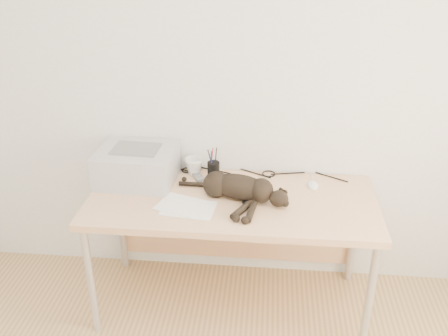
# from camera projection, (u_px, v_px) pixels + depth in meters

# --- Properties ---
(wall_back) EXTENTS (3.50, 0.00, 3.50)m
(wall_back) POSITION_uv_depth(u_px,v_px,m) (238.00, 82.00, 2.83)
(wall_back) COLOR white
(wall_back) RESTS_ON floor
(desk) EXTENTS (1.60, 0.70, 0.74)m
(desk) POSITION_uv_depth(u_px,v_px,m) (233.00, 211.00, 2.90)
(desk) COLOR #E2B584
(desk) RESTS_ON floor
(printer) EXTENTS (0.46, 0.40, 0.21)m
(printer) POSITION_uv_depth(u_px,v_px,m) (137.00, 165.00, 2.92)
(printer) COLOR #BCBCC2
(printer) RESTS_ON desk
(papers) EXTENTS (0.34, 0.27, 0.01)m
(papers) POSITION_uv_depth(u_px,v_px,m) (186.00, 207.00, 2.67)
(papers) COLOR white
(papers) RESTS_ON desk
(cat) EXTENTS (0.64, 0.41, 0.15)m
(cat) POSITION_uv_depth(u_px,v_px,m) (236.00, 188.00, 2.73)
(cat) COLOR black
(cat) RESTS_ON desk
(mug) EXTENTS (0.15, 0.15, 0.10)m
(mug) POSITION_uv_depth(u_px,v_px,m) (194.00, 166.00, 3.01)
(mug) COLOR white
(mug) RESTS_ON desk
(pen_cup) EXTENTS (0.07, 0.07, 0.19)m
(pen_cup) POSITION_uv_depth(u_px,v_px,m) (213.00, 170.00, 2.96)
(pen_cup) COLOR black
(pen_cup) RESTS_ON desk
(remote_grey) EXTENTS (0.13, 0.18, 0.02)m
(remote_grey) POSITION_uv_depth(u_px,v_px,m) (196.00, 175.00, 3.00)
(remote_grey) COLOR slate
(remote_grey) RESTS_ON desk
(remote_black) EXTENTS (0.07, 0.19, 0.02)m
(remote_black) POSITION_uv_depth(u_px,v_px,m) (250.00, 195.00, 2.77)
(remote_black) COLOR black
(remote_black) RESTS_ON desk
(mouse) EXTENTS (0.07, 0.11, 0.04)m
(mouse) POSITION_uv_depth(u_px,v_px,m) (313.00, 183.00, 2.88)
(mouse) COLOR white
(mouse) RESTS_ON desk
(cable_tangle) EXTENTS (1.36, 0.08, 0.01)m
(cable_tangle) POSITION_uv_depth(u_px,v_px,m) (236.00, 172.00, 3.03)
(cable_tangle) COLOR black
(cable_tangle) RESTS_ON desk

